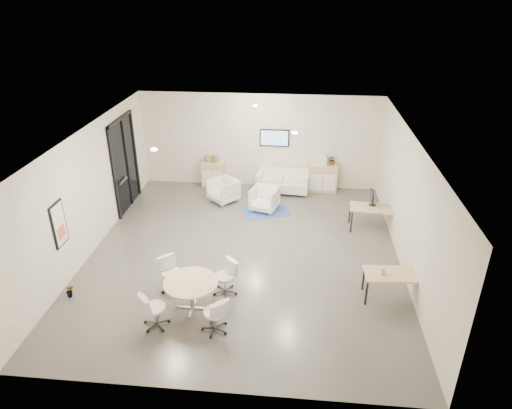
{
  "coord_description": "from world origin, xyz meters",
  "views": [
    {
      "loc": [
        1.3,
        -10.1,
        6.47
      ],
      "look_at": [
        0.28,
        0.4,
        1.26
      ],
      "focal_mm": 32.0,
      "sensor_mm": 36.0,
      "label": 1
    }
  ],
  "objects_px": {
    "armchair_right": "(264,198)",
    "round_table": "(191,285)",
    "armchair_left": "(223,189)",
    "sideboard_right": "(322,178)",
    "sideboard_left": "(213,174)",
    "desk_front": "(394,276)",
    "desk_rear": "(373,210)",
    "loveseat": "(283,182)"
  },
  "relations": [
    {
      "from": "desk_rear",
      "to": "round_table",
      "type": "distance_m",
      "value": 5.92
    },
    {
      "from": "armchair_left",
      "to": "sideboard_right",
      "type": "bearing_deg",
      "value": 62.46
    },
    {
      "from": "armchair_left",
      "to": "round_table",
      "type": "xyz_separation_m",
      "value": [
        0.19,
        -5.42,
        0.21
      ]
    },
    {
      "from": "armchair_left",
      "to": "armchair_right",
      "type": "distance_m",
      "value": 1.45
    },
    {
      "from": "sideboard_right",
      "to": "loveseat",
      "type": "xyz_separation_m",
      "value": [
        -1.32,
        -0.17,
        -0.13
      ]
    },
    {
      "from": "loveseat",
      "to": "desk_front",
      "type": "height_order",
      "value": "loveseat"
    },
    {
      "from": "armchair_right",
      "to": "desk_front",
      "type": "distance_m",
      "value": 5.24
    },
    {
      "from": "loveseat",
      "to": "round_table",
      "type": "xyz_separation_m",
      "value": [
        -1.7,
        -6.38,
        0.28
      ]
    },
    {
      "from": "sideboard_right",
      "to": "desk_front",
      "type": "height_order",
      "value": "sideboard_right"
    },
    {
      "from": "armchair_left",
      "to": "desk_rear",
      "type": "xyz_separation_m",
      "value": [
        4.53,
        -1.39,
        0.19
      ]
    },
    {
      "from": "sideboard_right",
      "to": "loveseat",
      "type": "distance_m",
      "value": 1.33
    },
    {
      "from": "armchair_left",
      "to": "round_table",
      "type": "distance_m",
      "value": 5.43
    },
    {
      "from": "sideboard_left",
      "to": "armchair_right",
      "type": "bearing_deg",
      "value": -40.99
    },
    {
      "from": "armchair_right",
      "to": "sideboard_right",
      "type": "bearing_deg",
      "value": 56.94
    },
    {
      "from": "armchair_right",
      "to": "desk_front",
      "type": "height_order",
      "value": "armchair_right"
    },
    {
      "from": "armchair_left",
      "to": "armchair_right",
      "type": "bearing_deg",
      "value": 23.1
    },
    {
      "from": "sideboard_left",
      "to": "armchair_left",
      "type": "relative_size",
      "value": 1.08
    },
    {
      "from": "armchair_right",
      "to": "round_table",
      "type": "xyz_separation_m",
      "value": [
        -1.18,
        -4.93,
        0.22
      ]
    },
    {
      "from": "sideboard_right",
      "to": "armchair_right",
      "type": "height_order",
      "value": "sideboard_right"
    },
    {
      "from": "desk_front",
      "to": "desk_rear",
      "type": "bearing_deg",
      "value": 86.65
    },
    {
      "from": "armchair_left",
      "to": "desk_front",
      "type": "relative_size",
      "value": 0.62
    },
    {
      "from": "desk_front",
      "to": "round_table",
      "type": "xyz_separation_m",
      "value": [
        -4.38,
        -0.79,
        0.03
      ]
    },
    {
      "from": "armchair_left",
      "to": "armchair_right",
      "type": "xyz_separation_m",
      "value": [
        1.36,
        -0.49,
        -0.01
      ]
    },
    {
      "from": "loveseat",
      "to": "round_table",
      "type": "height_order",
      "value": "loveseat"
    },
    {
      "from": "desk_front",
      "to": "round_table",
      "type": "relative_size",
      "value": 1.13
    },
    {
      "from": "armchair_right",
      "to": "desk_rear",
      "type": "distance_m",
      "value": 3.3
    },
    {
      "from": "sideboard_left",
      "to": "round_table",
      "type": "height_order",
      "value": "sideboard_left"
    },
    {
      "from": "sideboard_right",
      "to": "round_table",
      "type": "bearing_deg",
      "value": -114.72
    },
    {
      "from": "loveseat",
      "to": "round_table",
      "type": "relative_size",
      "value": 1.52
    },
    {
      "from": "sideboard_right",
      "to": "round_table",
      "type": "relative_size",
      "value": 0.82
    },
    {
      "from": "armchair_right",
      "to": "desk_rear",
      "type": "relative_size",
      "value": 0.6
    },
    {
      "from": "armchair_left",
      "to": "desk_rear",
      "type": "distance_m",
      "value": 4.75
    },
    {
      "from": "armchair_left",
      "to": "desk_rear",
      "type": "relative_size",
      "value": 0.61
    },
    {
      "from": "desk_front",
      "to": "armchair_left",
      "type": "bearing_deg",
      "value": 130.68
    },
    {
      "from": "armchair_left",
      "to": "armchair_right",
      "type": "relative_size",
      "value": 1.02
    },
    {
      "from": "armchair_left",
      "to": "round_table",
      "type": "relative_size",
      "value": 0.7
    },
    {
      "from": "sideboard_right",
      "to": "sideboard_left",
      "type": "bearing_deg",
      "value": 179.58
    },
    {
      "from": "desk_rear",
      "to": "desk_front",
      "type": "distance_m",
      "value": 3.24
    },
    {
      "from": "sideboard_left",
      "to": "armchair_right",
      "type": "distance_m",
      "value": 2.52
    },
    {
      "from": "sideboard_left",
      "to": "armchair_left",
      "type": "xyz_separation_m",
      "value": [
        0.54,
        -1.16,
        -0.03
      ]
    },
    {
      "from": "round_table",
      "to": "armchair_right",
      "type": "bearing_deg",
      "value": 76.58
    },
    {
      "from": "desk_rear",
      "to": "desk_front",
      "type": "height_order",
      "value": "desk_rear"
    }
  ]
}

